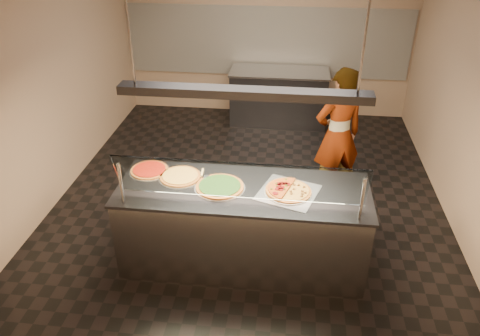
# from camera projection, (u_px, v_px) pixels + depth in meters

# --- Properties ---
(ground) EXTENTS (5.00, 6.00, 0.02)m
(ground) POSITION_uv_depth(u_px,v_px,m) (249.00, 200.00, 6.21)
(ground) COLOR black
(ground) RESTS_ON ground
(wall_back) EXTENTS (5.00, 0.02, 3.00)m
(wall_back) POSITION_uv_depth(u_px,v_px,m) (267.00, 30.00, 8.04)
(wall_back) COLOR #9C7F65
(wall_back) RESTS_ON ground
(wall_front) EXTENTS (5.00, 0.02, 3.00)m
(wall_front) POSITION_uv_depth(u_px,v_px,m) (202.00, 267.00, 2.87)
(wall_front) COLOR #9C7F65
(wall_front) RESTS_ON ground
(wall_left) EXTENTS (0.02, 6.00, 3.00)m
(wall_left) POSITION_uv_depth(u_px,v_px,m) (46.00, 84.00, 5.71)
(wall_left) COLOR #9C7F65
(wall_left) RESTS_ON ground
(wall_right) EXTENTS (0.02, 6.00, 3.00)m
(wall_right) POSITION_uv_depth(u_px,v_px,m) (474.00, 102.00, 5.20)
(wall_right) COLOR #9C7F65
(wall_right) RESTS_ON ground
(tile_band) EXTENTS (4.90, 0.02, 1.20)m
(tile_band) POSITION_uv_depth(u_px,v_px,m) (267.00, 42.00, 8.12)
(tile_band) COLOR silver
(tile_band) RESTS_ON wall_back
(serving_counter) EXTENTS (2.55, 0.94, 0.93)m
(serving_counter) POSITION_uv_depth(u_px,v_px,m) (243.00, 225.00, 4.94)
(serving_counter) COLOR #B7B7BC
(serving_counter) RESTS_ON ground
(sneeze_guard) EXTENTS (2.31, 0.18, 0.54)m
(sneeze_guard) POSITION_uv_depth(u_px,v_px,m) (239.00, 181.00, 4.26)
(sneeze_guard) COLOR #B7B7BC
(sneeze_guard) RESTS_ON serving_counter
(perforated_tray) EXTENTS (0.69, 0.69, 0.01)m
(perforated_tray) POSITION_uv_depth(u_px,v_px,m) (288.00, 192.00, 4.64)
(perforated_tray) COLOR silver
(perforated_tray) RESTS_ON serving_counter
(half_pizza_pepperoni) EXTENTS (0.35, 0.50, 0.05)m
(half_pizza_pepperoni) POSITION_uv_depth(u_px,v_px,m) (277.00, 189.00, 4.64)
(half_pizza_pepperoni) COLOR brown
(half_pizza_pepperoni) RESTS_ON perforated_tray
(half_pizza_sausage) EXTENTS (0.35, 0.50, 0.04)m
(half_pizza_sausage) POSITION_uv_depth(u_px,v_px,m) (299.00, 191.00, 4.62)
(half_pizza_sausage) COLOR brown
(half_pizza_sausage) RESTS_ON perforated_tray
(pizza_spinach) EXTENTS (0.51, 0.51, 0.03)m
(pizza_spinach) POSITION_uv_depth(u_px,v_px,m) (220.00, 186.00, 4.71)
(pizza_spinach) COLOR silver
(pizza_spinach) RESTS_ON serving_counter
(pizza_cheese) EXTENTS (0.46, 0.46, 0.03)m
(pizza_cheese) POSITION_uv_depth(u_px,v_px,m) (180.00, 176.00, 4.89)
(pizza_cheese) COLOR silver
(pizza_cheese) RESTS_ON serving_counter
(pizza_tomato) EXTENTS (0.43, 0.43, 0.03)m
(pizza_tomato) POSITION_uv_depth(u_px,v_px,m) (150.00, 170.00, 5.00)
(pizza_tomato) COLOR silver
(pizza_tomato) RESTS_ON serving_counter
(pizza_spatula) EXTENTS (0.18, 0.23, 0.02)m
(pizza_spatula) POSITION_uv_depth(u_px,v_px,m) (205.00, 175.00, 4.88)
(pizza_spatula) COLOR #B7B7BC
(pizza_spatula) RESTS_ON pizza_spinach
(prep_table) EXTENTS (1.68, 0.74, 0.93)m
(prep_table) POSITION_uv_depth(u_px,v_px,m) (279.00, 97.00, 8.14)
(prep_table) COLOR #303034
(prep_table) RESTS_ON ground
(worker) EXTENTS (0.76, 0.65, 1.77)m
(worker) POSITION_uv_depth(u_px,v_px,m) (338.00, 136.00, 5.86)
(worker) COLOR #3E3A45
(worker) RESTS_ON ground
(heat_lamp_housing) EXTENTS (2.30, 0.18, 0.08)m
(heat_lamp_housing) POSITION_uv_depth(u_px,v_px,m) (244.00, 93.00, 4.19)
(heat_lamp_housing) COLOR #303034
(heat_lamp_housing) RESTS_ON ceiling
(lamp_rod_left) EXTENTS (0.02, 0.02, 1.01)m
(lamp_rod_left) POSITION_uv_depth(u_px,v_px,m) (129.00, 28.00, 4.02)
(lamp_rod_left) COLOR #B7B7BC
(lamp_rod_left) RESTS_ON ceiling
(lamp_rod_right) EXTENTS (0.02, 0.02, 1.01)m
(lamp_rod_right) POSITION_uv_depth(u_px,v_px,m) (365.00, 35.00, 3.82)
(lamp_rod_right) COLOR #B7B7BC
(lamp_rod_right) RESTS_ON ceiling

